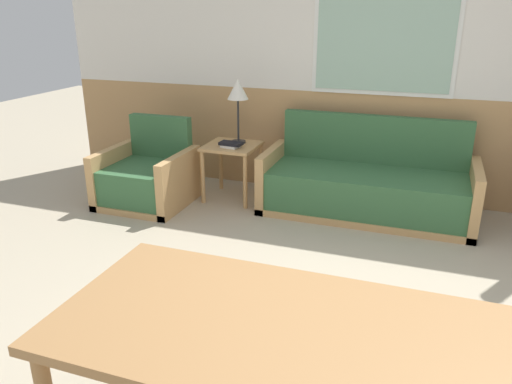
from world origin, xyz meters
The scene contains 8 objects.
ground_plane centered at (0.00, 0.00, 0.00)m, with size 16.00×16.00×0.00m, color #B2A58C.
wall_back centered at (-0.01, 2.63, 1.36)m, with size 7.20×0.09×2.70m.
couch centered at (-0.23, 2.15, 0.26)m, with size 1.89×0.76×0.86m.
armchair centered at (-2.26, 1.71, 0.24)m, with size 0.80×0.76×0.80m.
side_table centered at (-1.53, 2.10, 0.45)m, with size 0.50×0.50×0.55m.
table_lamp centered at (-1.50, 2.19, 1.04)m, with size 0.20×0.20×0.62m.
book_stack centered at (-1.51, 2.01, 0.58)m, with size 0.22×0.15×0.05m.
dining_table centered at (-0.01, -0.80, 0.67)m, with size 1.97×0.83×0.73m.
Camera 1 is at (0.25, -2.23, 1.79)m, focal length 35.00 mm.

